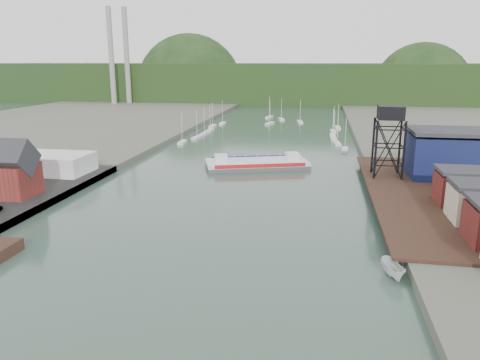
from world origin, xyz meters
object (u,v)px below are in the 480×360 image
(lift_tower, at_px, (390,117))
(chain_ferry, at_px, (257,164))
(harbor_building, at_px, (4,174))
(motorboat, at_px, (393,270))

(lift_tower, relative_size, chain_ferry, 0.55)
(harbor_building, xyz_separation_m, lift_tower, (77.00, 28.00, 9.56))
(lift_tower, height_order, motorboat, lift_tower)
(lift_tower, distance_m, chain_ferry, 37.08)
(harbor_building, distance_m, lift_tower, 82.49)
(harbor_building, xyz_separation_m, chain_ferry, (45.24, 40.46, -4.97))
(motorboat, bearing_deg, harbor_building, 149.38)
(chain_ferry, bearing_deg, harbor_building, -156.48)
(chain_ferry, bearing_deg, lift_tower, -39.71)
(harbor_building, bearing_deg, lift_tower, 19.98)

